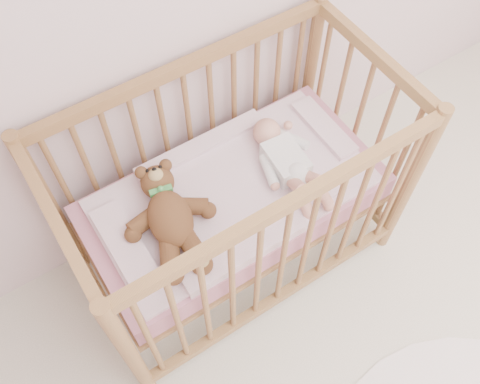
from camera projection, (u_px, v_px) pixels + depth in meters
crib at (233, 199)px, 2.22m from camera, size 1.36×0.76×1.00m
mattress at (234, 201)px, 2.23m from camera, size 1.22×0.62×0.13m
blanket at (233, 191)px, 2.17m from camera, size 1.10×0.58×0.06m
baby at (286, 157)px, 2.17m from camera, size 0.30×0.54×0.13m
teddy_bear at (170, 219)px, 2.00m from camera, size 0.48×0.60×0.15m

